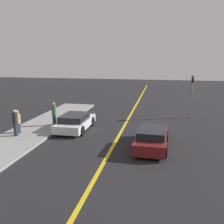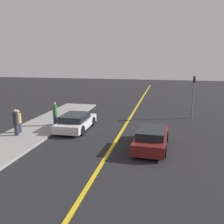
{
  "view_description": "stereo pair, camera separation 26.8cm",
  "coord_description": "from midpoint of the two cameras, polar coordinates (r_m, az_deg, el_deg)",
  "views": [
    {
      "loc": [
        2.69,
        0.83,
        5.18
      ],
      "look_at": [
        -0.33,
        15.94,
        1.78
      ],
      "focal_mm": 40.0,
      "sensor_mm": 36.0,
      "label": 1
    },
    {
      "loc": [
        2.95,
        0.89,
        5.18
      ],
      "look_at": [
        -0.33,
        15.94,
        1.78
      ],
      "focal_mm": 40.0,
      "sensor_mm": 36.0,
      "label": 2
    }
  ],
  "objects": [
    {
      "name": "car_ahead_center",
      "position": [
        14.67,
        9.48,
        -5.91
      ],
      "size": [
        1.97,
        4.28,
        1.21
      ],
      "rotation": [
        0.0,
        0.0,
        -0.04
      ],
      "color": "maroon",
      "rests_on": "ground_plane"
    },
    {
      "name": "road_center_line",
      "position": [
        18.13,
        2.83,
        -4.16
      ],
      "size": [
        0.2,
        60.0,
        0.01
      ],
      "color": "gold",
      "rests_on": "ground_plane"
    },
    {
      "name": "pedestrian_far_standing",
      "position": [
        19.12,
        -12.51,
        -0.38
      ],
      "size": [
        0.33,
        0.33,
        1.76
      ],
      "color": "#282D3D",
      "rests_on": "sidewalk_left"
    },
    {
      "name": "traffic_light",
      "position": [
        22.25,
        18.4,
        4.29
      ],
      "size": [
        0.18,
        0.4,
        3.64
      ],
      "color": "slate",
      "rests_on": "ground_plane"
    },
    {
      "name": "pedestrian_near_curb",
      "position": [
        17.37,
        -20.7,
        -2.21
      ],
      "size": [
        0.32,
        0.32,
        1.75
      ],
      "color": "#282D3D",
      "rests_on": "sidewalk_left"
    },
    {
      "name": "sidewalk_left",
      "position": [
        16.08,
        -22.35,
        -7.05
      ],
      "size": [
        3.34,
        26.47,
        0.14
      ],
      "color": "gray",
      "rests_on": "ground_plane"
    },
    {
      "name": "pedestrian_mid_group",
      "position": [
        18.03,
        -20.26,
        -2.0
      ],
      "size": [
        0.43,
        0.43,
        1.59
      ],
      "color": "#282D3D",
      "rests_on": "sidewalk_left"
    },
    {
      "name": "car_far_distant",
      "position": [
        18.31,
        -7.86,
        -2.22
      ],
      "size": [
        2.01,
        4.2,
        1.17
      ],
      "rotation": [
        0.0,
        0.0,
        0.0
      ],
      "color": "silver",
      "rests_on": "ground_plane"
    }
  ]
}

